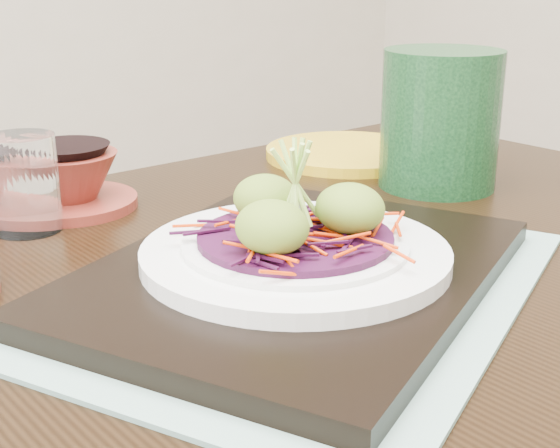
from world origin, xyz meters
TOP-DOWN VIEW (x-y plane):
  - dining_table at (0.03, 0.07)m, footprint 1.18×0.82m
  - placemat at (0.02, 0.04)m, footprint 0.53×0.49m
  - serving_tray at (0.02, 0.04)m, footprint 0.46×0.41m
  - white_plate at (0.02, 0.04)m, footprint 0.24×0.24m
  - cabbage_bed at (0.02, 0.04)m, footprint 0.15×0.15m
  - carrot_julienne at (0.02, 0.04)m, footprint 0.19×0.19m
  - guacamole_scoops at (0.02, 0.04)m, footprint 0.13×0.12m
  - scallion_garnish at (0.02, 0.04)m, footprint 0.06×0.06m
  - water_glass at (-0.10, 0.30)m, footprint 0.07×0.07m
  - terracotta_bowl_set at (-0.04, 0.35)m, footprint 0.15×0.15m
  - yellow_plate at (0.33, 0.34)m, footprint 0.26×0.26m
  - green_jar at (0.33, 0.18)m, footprint 0.14×0.14m

SIDE VIEW (x-z plane):
  - dining_table at x=0.03m, z-range 0.26..0.97m
  - placemat at x=0.02m, z-range 0.71..0.71m
  - yellow_plate at x=0.33m, z-range 0.71..0.72m
  - serving_tray at x=0.02m, z-range 0.71..0.73m
  - terracotta_bowl_set at x=-0.04m, z-range 0.71..0.76m
  - white_plate at x=0.02m, z-range 0.73..0.75m
  - cabbage_bed at x=0.02m, z-range 0.75..0.75m
  - water_glass at x=-0.10m, z-range 0.71..0.80m
  - carrot_julienne at x=0.02m, z-range 0.75..0.76m
  - guacamole_scoops at x=0.02m, z-range 0.75..0.79m
  - green_jar at x=0.33m, z-range 0.71..0.86m
  - scallion_garnish at x=0.02m, z-range 0.75..0.83m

